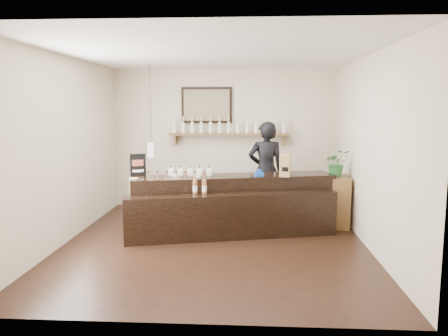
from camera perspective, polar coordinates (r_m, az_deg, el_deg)
ground at (r=6.70m, az=-1.25°, el=-9.75°), size 5.00×5.00×0.00m
room_shell at (r=6.39m, az=-1.30°, el=4.95°), size 5.00×5.00×5.00m
back_wall_decor at (r=8.77m, az=-0.98°, el=6.08°), size 2.66×0.96×1.69m
counter at (r=7.13m, az=1.18°, el=-5.03°), size 3.37×1.64×1.09m
promo_sign at (r=7.26m, az=-11.17°, el=0.43°), size 0.24×0.12×0.36m
paper_bag at (r=7.06m, az=7.96°, el=0.31°), size 0.19×0.16×0.36m
tape_dispenser at (r=7.07m, az=4.62°, el=-0.73°), size 0.15×0.10×0.12m
side_cabinet at (r=7.76m, az=14.34°, el=-4.23°), size 0.48×0.63×0.87m
potted_plant at (r=7.65m, az=14.50°, el=0.62°), size 0.45×0.40×0.46m
shopkeeper at (r=7.99m, az=5.49°, el=0.50°), size 0.79×0.56×2.02m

